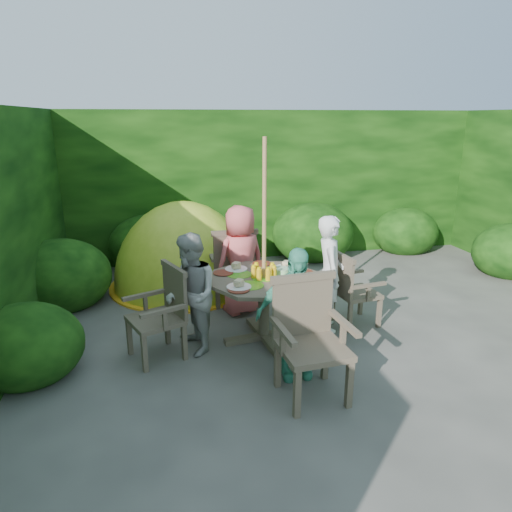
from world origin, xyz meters
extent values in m
plane|color=#474540|center=(0.00, 0.00, 0.00)|extent=(60.00, 60.00, 0.00)
cube|color=black|center=(0.00, 4.00, 1.25)|extent=(9.00, 1.00, 2.50)
cylinder|color=#483D2F|center=(-0.97, 0.46, 0.34)|extent=(0.12, 0.12, 0.69)
cube|color=#483D2F|center=(-0.97, 0.46, 0.03)|extent=(0.91, 0.22, 0.06)
cube|color=#483D2F|center=(-0.97, 0.46, 0.03)|extent=(0.22, 0.91, 0.06)
cylinder|color=#483D2F|center=(-0.97, 0.46, 0.71)|extent=(1.41, 1.41, 0.04)
cylinder|color=#41A31C|center=(-1.17, 0.25, 0.73)|extent=(0.28, 0.28, 0.00)
cylinder|color=#41A31C|center=(-0.73, 0.31, 0.73)|extent=(0.28, 0.28, 0.00)
cylinder|color=#41A31C|center=(-1.22, 0.61, 0.73)|extent=(0.28, 0.28, 0.00)
cylinder|color=#41A31C|center=(-0.78, 0.67, 0.73)|extent=(0.28, 0.28, 0.00)
cylinder|color=#41A31C|center=(-0.97, 0.46, 0.73)|extent=(0.28, 0.28, 0.00)
cylinder|color=white|center=(-0.65, 0.71, 0.74)|extent=(0.25, 0.25, 0.01)
cylinder|color=white|center=(-1.22, 0.78, 0.74)|extent=(0.25, 0.25, 0.01)
cylinder|color=white|center=(-1.29, 0.21, 0.74)|extent=(0.25, 0.25, 0.01)
cylinder|color=white|center=(-0.72, 0.14, 0.74)|extent=(0.25, 0.25, 0.01)
cylinder|color=#AE2B0B|center=(-0.51, 0.52, 0.74)|extent=(0.22, 0.22, 0.01)
cylinder|color=#AE2B0B|center=(-0.89, 0.92, 0.74)|extent=(0.22, 0.22, 0.01)
cylinder|color=#AE2B0B|center=(-1.38, 0.68, 0.74)|extent=(0.22, 0.22, 0.01)
cylinder|color=#AE2B0B|center=(-1.31, 0.14, 0.74)|extent=(0.22, 0.22, 0.01)
cylinder|color=#AE2B0B|center=(-0.77, 0.04, 0.74)|extent=(0.22, 0.22, 0.01)
cylinder|color=#52AD42|center=(-0.76, 0.54, 0.76)|extent=(0.18, 0.18, 0.06)
cylinder|color=olive|center=(-0.97, 0.46, 1.10)|extent=(0.05, 0.05, 2.20)
cube|color=#483D2F|center=(0.20, 0.62, 0.39)|extent=(0.51, 0.52, 0.04)
cube|color=#483D2F|center=(0.42, 0.45, 0.19)|extent=(0.05, 0.05, 0.38)
cube|color=#483D2F|center=(0.37, 0.84, 0.19)|extent=(0.05, 0.05, 0.38)
cube|color=#483D2F|center=(0.03, 0.40, 0.19)|extent=(0.05, 0.05, 0.38)
cube|color=#483D2F|center=(-0.02, 0.79, 0.19)|extent=(0.05, 0.05, 0.38)
cube|color=#483D2F|center=(-0.02, 0.59, 0.63)|extent=(0.10, 0.47, 0.45)
cube|color=#483D2F|center=(0.23, 0.39, 0.57)|extent=(0.45, 0.10, 0.04)
cube|color=#483D2F|center=(0.17, 0.85, 0.57)|extent=(0.45, 0.10, 0.04)
cube|color=#483D2F|center=(-2.14, 0.30, 0.41)|extent=(0.63, 0.64, 0.05)
cube|color=#483D2F|center=(-2.42, 0.42, 0.20)|extent=(0.06, 0.06, 0.40)
cube|color=#483D2F|center=(-2.26, 0.03, 0.20)|extent=(0.06, 0.06, 0.40)
cube|color=#483D2F|center=(-2.02, 0.58, 0.20)|extent=(0.06, 0.06, 0.40)
cube|color=#483D2F|center=(-1.87, 0.18, 0.20)|extent=(0.06, 0.06, 0.40)
cube|color=#483D2F|center=(-1.93, 0.39, 0.67)|extent=(0.22, 0.48, 0.48)
cube|color=#483D2F|center=(-2.23, 0.53, 0.61)|extent=(0.46, 0.22, 0.04)
cube|color=#483D2F|center=(-2.05, 0.07, 0.61)|extent=(0.46, 0.22, 0.04)
cube|color=#483D2F|center=(-1.13, 1.63, 0.45)|extent=(0.56, 0.54, 0.05)
cube|color=#483D2F|center=(-0.90, 1.87, 0.22)|extent=(0.05, 0.05, 0.44)
cube|color=#483D2F|center=(-1.37, 1.86, 0.22)|extent=(0.05, 0.05, 0.44)
cube|color=#483D2F|center=(-0.90, 1.40, 0.22)|extent=(0.05, 0.05, 0.44)
cube|color=#483D2F|center=(-1.36, 1.39, 0.22)|extent=(0.05, 0.05, 0.44)
cube|color=#483D2F|center=(-1.13, 1.38, 0.74)|extent=(0.55, 0.05, 0.53)
cube|color=#483D2F|center=(-0.86, 1.63, 0.66)|extent=(0.06, 0.53, 0.04)
cube|color=#483D2F|center=(-1.40, 1.63, 0.66)|extent=(0.06, 0.53, 0.04)
cube|color=#483D2F|center=(-0.81, -0.71, 0.46)|extent=(0.60, 0.58, 0.05)
cube|color=#483D2F|center=(-1.03, -0.96, 0.23)|extent=(0.06, 0.06, 0.45)
cube|color=#483D2F|center=(-0.56, -0.93, 0.23)|extent=(0.06, 0.06, 0.45)
cube|color=#483D2F|center=(-1.07, -0.49, 0.23)|extent=(0.06, 0.06, 0.45)
cube|color=#483D2F|center=(-0.60, -0.45, 0.23)|extent=(0.06, 0.06, 0.45)
cube|color=#483D2F|center=(-0.83, -0.45, 0.75)|extent=(0.56, 0.09, 0.54)
cube|color=#483D2F|center=(-1.09, -0.73, 0.68)|extent=(0.10, 0.54, 0.04)
cube|color=#483D2F|center=(-0.53, -0.69, 0.68)|extent=(0.10, 0.54, 0.04)
imported|color=silver|center=(-0.18, 0.57, 0.67)|extent=(0.41, 0.54, 1.35)
imported|color=#AAAAA4|center=(-1.76, 0.35, 0.64)|extent=(0.61, 0.71, 1.28)
imported|color=#DA5A5C|center=(-1.08, 1.25, 0.69)|extent=(0.78, 0.65, 1.37)
imported|color=#4AAE8D|center=(-0.86, -0.33, 0.64)|extent=(0.75, 0.32, 1.28)
ellipsoid|color=#A4BB24|center=(-1.71, 2.40, 0.00)|extent=(2.44, 2.44, 2.48)
ellipsoid|color=black|center=(-1.56, 1.72, 0.00)|extent=(0.76, 0.52, 0.85)
cylinder|color=#FFAA1A|center=(-1.71, 2.40, 0.01)|extent=(2.17, 2.17, 0.03)
camera|label=1|loc=(-2.05, -4.04, 2.38)|focal=32.00mm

